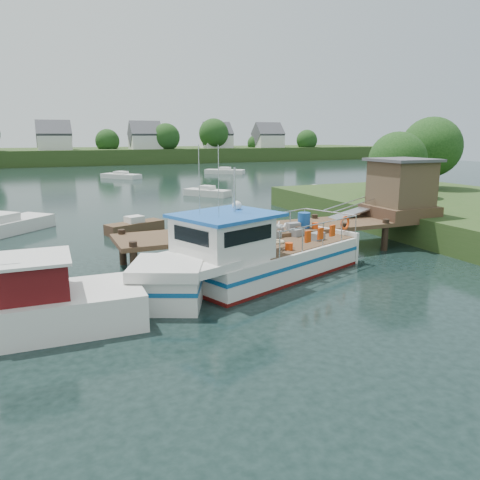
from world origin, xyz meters
name	(u,v)px	position (x,y,z in m)	size (l,w,h in m)	color
ground_plane	(247,259)	(0.00, 0.00, 0.00)	(160.00, 160.00, 0.00)	black
far_shore	(81,153)	(0.01, 82.37, 2.10)	(140.00, 42.55, 9.22)	#2D451C
dock	(362,203)	(6.51, 0.01, 2.24)	(16.60, 3.00, 4.78)	#4E3825
lobster_boat	(249,258)	(-1.37, -3.21, 0.98)	(10.89, 6.40, 5.38)	silver
moored_rowboat	(135,227)	(-3.64, 8.11, 0.37)	(3.63, 2.26, 1.00)	#4E3825
moored_far	(225,171)	(17.15, 45.97, 0.37)	(5.78, 5.12, 0.99)	silver
moored_b	(207,192)	(6.02, 22.45, 0.37)	(3.95, 4.48, 0.99)	silver
moored_c	(317,192)	(15.37, 18.03, 0.38)	(6.68, 5.34, 1.03)	silver
moored_d	(121,176)	(1.65, 44.40, 0.35)	(4.98, 5.57, 0.95)	silver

